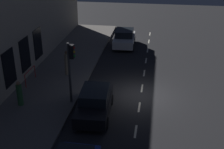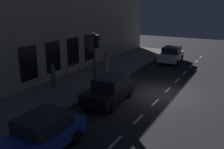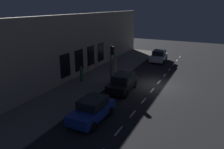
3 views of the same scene
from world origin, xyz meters
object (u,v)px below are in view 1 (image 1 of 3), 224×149
parked_car_2 (124,38)px  pedestrian_0 (67,63)px  parked_car_0 (95,102)px  pedestrian_1 (20,94)px  traffic_light (71,64)px

parked_car_2 → pedestrian_0: size_ratio=2.09×
parked_car_0 → pedestrian_1: bearing=-4.5°
pedestrian_0 → pedestrian_1: size_ratio=1.17×
traffic_light → parked_car_0: 2.72m
parked_car_2 → pedestrian_1: 13.28m
pedestrian_1 → parked_car_0: bearing=-166.0°
parked_car_0 → parked_car_2: size_ratio=1.11×
traffic_light → pedestrian_0: bearing=-69.0°
pedestrian_0 → parked_car_2: bearing=94.5°
parked_car_0 → parked_car_2: bearing=-94.2°
traffic_light → parked_car_0: (-1.62, 0.96, -1.97)m
traffic_light → pedestrian_1: (3.09, 0.84, -1.87)m
pedestrian_0 → pedestrian_1: pedestrian_0 is taller
parked_car_0 → pedestrian_0: pedestrian_0 is taller
pedestrian_0 → parked_car_0: bearing=-28.4°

